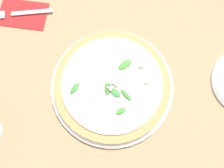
{
  "coord_description": "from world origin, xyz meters",
  "views": [
    {
      "loc": [
        -0.01,
        0.22,
        0.71
      ],
      "look_at": [
        0.01,
        0.01,
        0.03
      ],
      "focal_mm": 42.0,
      "sensor_mm": 36.0,
      "label": 1
    }
  ],
  "objects": [
    {
      "name": "ground_plane",
      "position": [
        0.0,
        0.0,
        0.0
      ],
      "size": [
        6.0,
        6.0,
        0.0
      ],
      "primitive_type": "plane",
      "color": "#9E7A56"
    },
    {
      "name": "pizza_arugula_main",
      "position": [
        0.01,
        0.01,
        0.02
      ],
      "size": [
        0.34,
        0.34,
        0.05
      ],
      "color": "white",
      "rests_on": "ground_plane"
    },
    {
      "name": "napkin",
      "position": [
        0.31,
        -0.2,
        0.0
      ],
      "size": [
        0.15,
        0.1,
        0.01
      ],
      "rotation": [
        0.0,
        0.0,
        -0.04
      ],
      "color": "#B21E1E",
      "rests_on": "ground_plane"
    },
    {
      "name": "fork",
      "position": [
        0.32,
        -0.19,
        0.01
      ],
      "size": [
        0.2,
        0.06,
        0.0
      ],
      "rotation": [
        0.0,
        0.0,
        0.2
      ],
      "color": "silver",
      "rests_on": "ground_plane"
    }
  ]
}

